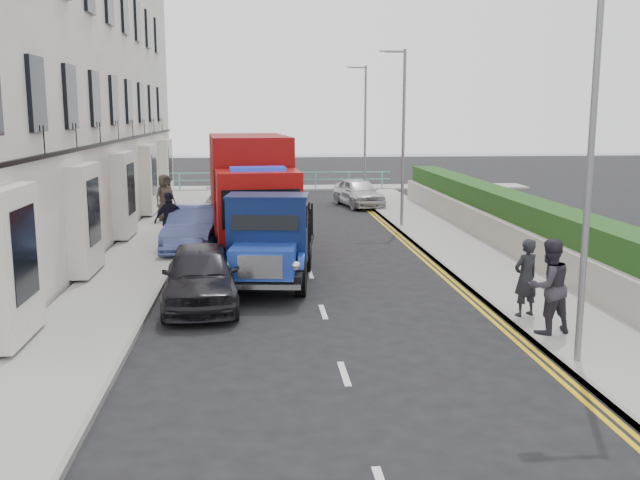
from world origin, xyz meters
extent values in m
plane|color=black|center=(0.00, 0.00, 0.00)|extent=(120.00, 120.00, 0.00)
cube|color=gray|center=(-5.20, 9.00, 0.06)|extent=(2.40, 38.00, 0.12)
cube|color=gray|center=(5.30, 9.00, 0.06)|extent=(2.60, 38.00, 0.12)
cube|color=gray|center=(0.00, 29.00, 0.06)|extent=(30.00, 2.50, 0.12)
plane|color=slate|center=(0.00, 60.00, 0.00)|extent=(120.00, 120.00, 0.00)
cube|color=white|center=(-9.50, 13.00, 7.00)|extent=(6.00, 30.00, 14.00)
cube|color=black|center=(-6.35, 13.00, 3.60)|extent=(0.12, 28.00, 0.10)
cube|color=#B2AD9E|center=(6.60, 9.00, 0.55)|extent=(0.30, 28.00, 1.00)
cube|color=#1C4215|center=(7.30, 9.00, 0.95)|extent=(1.20, 28.00, 1.70)
cube|color=#59B2A5|center=(0.00, 28.20, 1.08)|extent=(13.00, 0.08, 0.06)
cube|color=#59B2A5|center=(0.00, 28.20, 0.65)|extent=(13.00, 0.06, 0.05)
cylinder|color=slate|center=(4.30, -2.00, 3.50)|extent=(0.12, 0.12, 7.00)
cylinder|color=slate|center=(4.30, 14.00, 3.50)|extent=(0.12, 0.12, 7.00)
cube|color=slate|center=(3.80, 14.00, 6.90)|extent=(1.00, 0.08, 0.08)
cube|color=beige|center=(3.30, 14.00, 6.78)|extent=(0.35, 0.18, 0.18)
cylinder|color=slate|center=(4.30, 24.00, 3.50)|extent=(0.12, 0.12, 7.00)
cube|color=slate|center=(3.80, 24.00, 6.90)|extent=(1.00, 0.08, 0.08)
cube|color=beige|center=(3.30, 24.00, 6.78)|extent=(0.35, 0.18, 0.18)
cylinder|color=black|center=(-2.20, 3.73, 0.49)|extent=(0.38, 1.00, 0.97)
cylinder|color=black|center=(-0.42, 3.52, 0.49)|extent=(0.38, 1.00, 0.97)
cylinder|color=black|center=(-1.86, 6.56, 0.49)|extent=(0.38, 1.00, 0.97)
cylinder|color=black|center=(-0.09, 6.34, 0.49)|extent=(0.38, 1.00, 0.97)
cube|color=black|center=(-1.14, 5.04, 0.63)|extent=(2.50, 5.07, 0.18)
cube|color=#1E3BA3|center=(-1.37, 3.17, 1.00)|extent=(1.72, 1.50, 0.73)
cube|color=silver|center=(-1.45, 2.50, 1.00)|extent=(1.07, 0.21, 0.56)
cube|color=#0D1A49|center=(-1.23, 4.33, 1.57)|extent=(2.16, 1.45, 1.78)
cube|color=black|center=(-1.00, 6.25, 0.86)|extent=(2.46, 3.08, 0.12)
cylinder|color=black|center=(-2.52, 6.81, 0.55)|extent=(0.41, 1.13, 1.11)
cylinder|color=black|center=(-0.41, 6.99, 0.55)|extent=(0.41, 1.13, 1.11)
cylinder|color=black|center=(-2.78, 9.92, 0.55)|extent=(0.41, 1.13, 1.11)
cylinder|color=black|center=(-0.67, 10.09, 0.55)|extent=(0.41, 1.13, 1.11)
cylinder|color=black|center=(-2.96, 12.12, 0.55)|extent=(0.41, 1.13, 1.11)
cylinder|color=black|center=(-0.86, 12.30, 0.55)|extent=(0.41, 1.13, 1.11)
cube|color=black|center=(-1.68, 9.50, 0.75)|extent=(2.89, 7.20, 0.25)
cube|color=#940B0A|center=(-1.47, 6.90, 1.81)|extent=(2.56, 2.10, 2.21)
cube|color=black|center=(-1.39, 5.98, 1.91)|extent=(2.21, 0.26, 1.11)
cube|color=maroon|center=(-1.77, 10.60, 2.31)|extent=(2.94, 5.42, 3.02)
imported|color=black|center=(-2.87, 2.87, 0.74)|extent=(1.98, 4.44, 1.48)
imported|color=#5166AF|center=(-3.60, 9.99, 0.74)|extent=(1.95, 4.61, 1.48)
imported|color=#B9B8BD|center=(-2.60, 14.50, 0.74)|extent=(2.48, 5.26, 1.48)
imported|color=black|center=(-1.61, 21.26, 0.66)|extent=(3.41, 5.20, 1.33)
imported|color=silver|center=(3.49, 20.66, 0.70)|extent=(2.44, 4.34, 1.39)
imported|color=black|center=(4.40, 0.90, 0.99)|extent=(0.75, 0.63, 1.74)
imported|color=#302B34|center=(4.40, -0.34, 1.10)|extent=(1.11, 0.96, 1.96)
imported|color=black|center=(-4.40, 9.80, 1.06)|extent=(1.17, 0.97, 1.87)
imported|color=#3C332B|center=(-5.32, 16.01, 1.09)|extent=(1.12, 1.09, 1.94)
camera|label=1|loc=(-1.50, -13.98, 4.60)|focal=40.00mm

